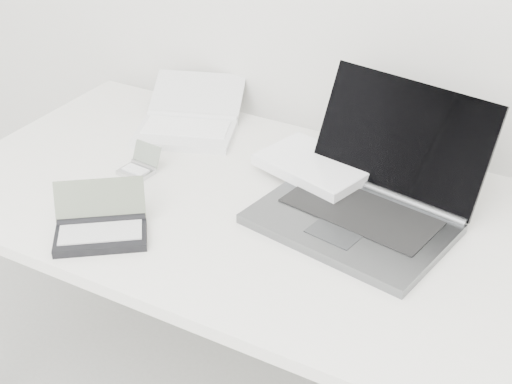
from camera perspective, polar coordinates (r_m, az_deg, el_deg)
The scene contains 5 objects.
desk at distance 1.64m, azimuth 1.60°, elevation -2.78°, with size 1.60×0.80×0.73m.
laptop_large at distance 1.61m, azimuth 7.78°, elevation 0.19°, with size 0.55×0.46×0.26m.
netbook_open_white at distance 1.96m, azimuth -5.39°, elevation 5.65°, with size 0.35×0.39×0.09m.
pda_silver at distance 1.77m, azimuth -9.32°, elevation 1.99°, with size 0.09×0.09×0.06m.
palmtop_charcoal at distance 1.55m, azimuth -12.32°, elevation -2.78°, with size 0.24×0.23×0.10m.
Camera 1 is at (0.61, 0.35, 1.62)m, focal length 50.00 mm.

